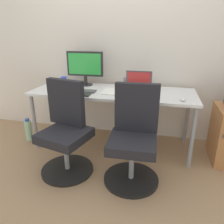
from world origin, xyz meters
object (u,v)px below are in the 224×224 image
(water_bottle_on_floor, at_px, (28,130))
(office_chair_left, at_px, (66,132))
(coffee_mug, at_px, (64,80))
(open_laptop, at_px, (138,86))
(office_chair_right, at_px, (134,139))
(desktop_monitor, at_px, (85,66))

(water_bottle_on_floor, bearing_deg, office_chair_left, -30.93)
(coffee_mug, bearing_deg, open_laptop, -8.23)
(office_chair_right, height_order, water_bottle_on_floor, office_chair_right)
(water_bottle_on_floor, distance_m, coffee_mug, 0.82)
(office_chair_right, relative_size, desktop_monitor, 1.96)
(office_chair_left, relative_size, desktop_monitor, 1.96)
(open_laptop, bearing_deg, coffee_mug, 171.77)
(water_bottle_on_floor, xyz_separation_m, desktop_monitor, (0.72, 0.35, 0.83))
(open_laptop, distance_m, coffee_mug, 1.04)
(office_chair_left, distance_m, desktop_monitor, 0.98)
(office_chair_right, distance_m, desktop_monitor, 1.24)
(desktop_monitor, height_order, coffee_mug, desktop_monitor)
(desktop_monitor, distance_m, open_laptop, 0.74)
(desktop_monitor, bearing_deg, coffee_mug, 176.46)
(office_chair_right, bearing_deg, coffee_mug, 142.44)
(water_bottle_on_floor, relative_size, coffee_mug, 3.37)
(coffee_mug, bearing_deg, office_chair_right, -37.56)
(office_chair_right, xyz_separation_m, coffee_mug, (-1.08, 0.83, 0.35))
(office_chair_right, bearing_deg, office_chair_left, -179.84)
(office_chair_left, bearing_deg, desktop_monitor, 94.41)
(office_chair_left, relative_size, office_chair_right, 1.00)
(desktop_monitor, bearing_deg, water_bottle_on_floor, -154.15)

